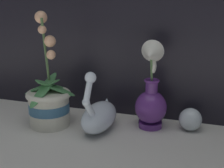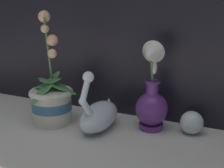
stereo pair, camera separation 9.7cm
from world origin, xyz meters
name	(u,v)px [view 1 (the left image)]	position (x,y,z in m)	size (l,w,h in m)	color
ground_plane	(99,148)	(0.00, 0.00, 0.00)	(2.80, 2.80, 0.00)	beige
orchid_potted_plant	(49,102)	(-0.21, 0.10, 0.08)	(0.18, 0.19, 0.37)	beige
swan_figurine	(99,115)	(-0.04, 0.12, 0.05)	(0.10, 0.22, 0.21)	silver
blue_vase	(151,98)	(0.11, 0.18, 0.10)	(0.10, 0.12, 0.29)	#602D7F
glass_sphere	(190,119)	(0.24, 0.20, 0.04)	(0.07, 0.07, 0.07)	silver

